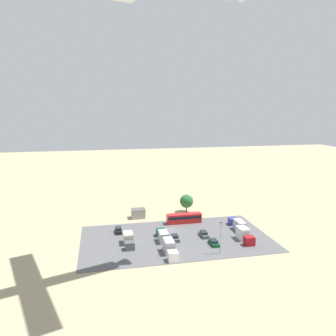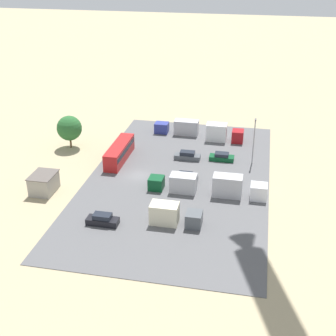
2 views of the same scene
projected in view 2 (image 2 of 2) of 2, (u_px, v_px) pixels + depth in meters
ground_plane at (138, 176)px, 79.87m from camera, size 400.00×400.00×0.00m
parking_lot_surface at (178, 179)px, 78.60m from camera, size 53.31×30.01×0.08m
shed_building at (44, 183)px, 74.18m from camera, size 4.74×3.70×3.06m
bus at (119, 152)px, 84.81m from camera, size 11.21×2.61×3.06m
parked_car_0 at (185, 178)px, 77.50m from camera, size 1.87×4.08×1.62m
parked_car_1 at (222, 157)px, 85.15m from camera, size 1.95×4.46×1.42m
parked_car_2 at (187, 156)px, 85.50m from camera, size 1.82×4.72×1.54m
parked_car_3 at (103, 220)px, 65.81m from camera, size 1.82×4.54×1.63m
parked_truck_0 at (173, 215)px, 65.66m from camera, size 2.52×7.32×3.00m
parked_truck_1 at (179, 127)px, 96.51m from camera, size 2.33×9.05×3.02m
parked_truck_2 at (176, 183)px, 74.46m from camera, size 2.46×7.66×2.87m
parked_truck_3 at (222, 133)px, 93.08m from camera, size 2.60×7.36×3.44m
parked_truck_4 at (236, 187)px, 72.64m from camera, size 2.44×8.40×3.41m
tree_near_shed at (69, 128)px, 89.14m from camera, size 4.77×4.77×6.38m
light_pole_lot_centre at (254, 140)px, 82.14m from camera, size 0.90×0.28×8.41m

